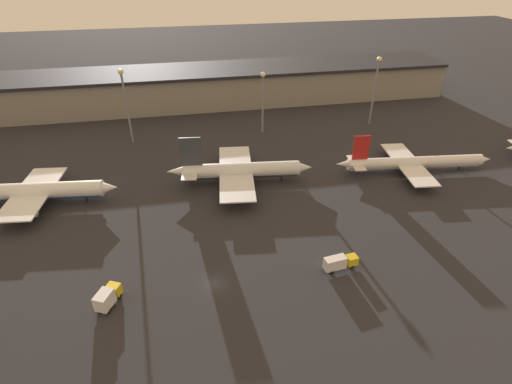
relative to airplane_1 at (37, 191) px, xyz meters
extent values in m
plane|color=#26262B|center=(42.00, -38.13, -3.81)|extent=(600.00, 600.00, 0.00)
cube|color=gray|center=(42.00, 70.03, 2.84)|extent=(222.48, 24.41, 13.30)
cube|color=black|center=(42.00, 70.03, 10.09)|extent=(222.48, 26.41, 1.20)
cylinder|color=white|center=(0.45, -0.05, 0.22)|extent=(32.95, 7.94, 4.24)
cylinder|color=#2D519E|center=(0.45, -0.05, -0.52)|extent=(31.26, 7.12, 3.60)
cone|color=white|center=(17.95, -2.06, 0.22)|extent=(5.51, 4.58, 4.03)
cube|color=white|center=(-1.17, 0.13, -0.31)|extent=(12.26, 27.14, 0.36)
cylinder|color=gray|center=(0.64, 7.32, -1.73)|extent=(4.90, 2.85, 2.33)
cylinder|color=gray|center=(-1.03, -7.28, -1.73)|extent=(4.90, 2.85, 2.33)
cylinder|color=black|center=(11.82, -1.36, -2.85)|extent=(0.50, 0.50, 1.91)
cylinder|color=black|center=(-0.98, 1.82, -2.85)|extent=(0.50, 0.50, 1.91)
cylinder|color=black|center=(-1.36, -1.55, -2.85)|extent=(0.50, 0.50, 1.91)
cylinder|color=silver|center=(54.05, 0.74, 0.20)|extent=(33.13, 7.94, 4.22)
cylinder|color=#333842|center=(54.05, 0.74, -0.54)|extent=(31.43, 7.12, 3.59)
cone|color=silver|center=(71.63, -1.28, 0.20)|extent=(5.49, 4.56, 4.01)
cone|color=silver|center=(36.25, 2.78, 0.51)|extent=(6.69, 4.28, 3.59)
cube|color=#333842|center=(40.33, 2.32, 6.48)|extent=(5.91, 1.07, 8.34)
cube|color=silver|center=(39.68, 2.39, 0.83)|extent=(5.50, 11.90, 0.24)
cube|color=silver|center=(52.41, 0.93, -0.33)|extent=(12.86, 32.78, 0.36)
cylinder|color=gray|center=(54.41, 9.70, -1.74)|extent=(4.87, 2.83, 2.32)
cylinder|color=gray|center=(52.37, -8.07, -1.74)|extent=(4.87, 2.83, 2.32)
cylinder|color=black|center=(65.47, -0.57, -2.86)|extent=(0.50, 0.50, 1.90)
cylinder|color=black|center=(52.61, 2.61, -2.86)|extent=(0.50, 0.50, 1.90)
cylinder|color=black|center=(52.22, -0.75, -2.86)|extent=(0.50, 0.50, 1.90)
cylinder|color=silver|center=(105.87, -2.90, -0.65)|extent=(41.03, 7.97, 3.32)
cylinder|color=silver|center=(105.87, -2.90, -1.24)|extent=(38.94, 7.24, 2.82)
cone|color=silver|center=(127.18, -5.35, -0.65)|extent=(4.32, 3.59, 3.15)
cone|color=silver|center=(84.38, -0.43, -0.41)|extent=(5.27, 3.37, 2.82)
cube|color=red|center=(88.79, -0.94, 4.71)|extent=(4.66, 0.93, 7.42)
cube|color=silver|center=(87.98, -0.84, -0.16)|extent=(4.41, 10.05, 0.24)
cube|color=silver|center=(103.83, -2.66, -1.07)|extent=(10.34, 27.71, 0.36)
cylinder|color=gray|center=(105.92, 4.72, -2.23)|extent=(3.84, 2.23, 1.83)
cylinder|color=gray|center=(104.19, -10.33, -2.23)|extent=(3.84, 2.23, 1.83)
cylinder|color=black|center=(120.09, -4.53, -3.06)|extent=(0.50, 0.50, 1.49)
cylinder|color=black|center=(103.98, -1.35, -3.06)|extent=(0.50, 0.50, 1.49)
cylinder|color=black|center=(103.68, -3.98, -3.06)|extent=(0.50, 0.50, 1.49)
cube|color=gold|center=(71.10, -38.53, -2.10)|extent=(2.48, 2.31, 1.98)
cube|color=silver|center=(67.14, -39.08, -1.77)|extent=(4.83, 2.63, 2.64)
cylinder|color=black|center=(70.78, -37.81, -3.36)|extent=(0.96, 0.62, 0.90)
cylinder|color=black|center=(70.99, -39.32, -3.36)|extent=(0.96, 0.62, 0.90)
cylinder|color=black|center=(66.08, -38.47, -3.36)|extent=(0.96, 0.62, 0.90)
cylinder|color=black|center=(66.28, -39.97, -3.36)|extent=(0.96, 0.62, 0.90)
cube|color=gold|center=(22.71, -37.77, -1.95)|extent=(3.02, 2.68, 2.28)
cube|color=silver|center=(21.32, -40.61, -1.57)|extent=(3.85, 4.36, 3.05)
cylinder|color=black|center=(21.79, -37.51, -3.36)|extent=(0.96, 1.08, 0.90)
cylinder|color=black|center=(23.48, -38.34, -3.36)|extent=(0.96, 1.08, 0.90)
cylinder|color=black|center=(20.14, -40.88, -3.36)|extent=(0.96, 1.08, 0.90)
cylinder|color=black|center=(21.83, -41.71, -3.36)|extent=(0.96, 1.08, 0.90)
cylinder|color=slate|center=(21.53, 34.64, 8.04)|extent=(0.70, 0.70, 23.69)
sphere|color=beige|center=(21.53, 34.64, 20.48)|extent=(1.80, 1.80, 1.80)
cylinder|color=slate|center=(67.23, 34.64, 6.37)|extent=(0.70, 0.70, 20.35)
sphere|color=beige|center=(67.23, 34.64, 17.14)|extent=(1.80, 1.80, 1.80)
cylinder|color=slate|center=(108.85, 34.64, 7.94)|extent=(0.70, 0.70, 23.49)
sphere|color=beige|center=(108.85, 34.64, 20.28)|extent=(1.80, 1.80, 1.80)
camera|label=1|loc=(38.94, -97.29, 54.73)|focal=28.00mm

